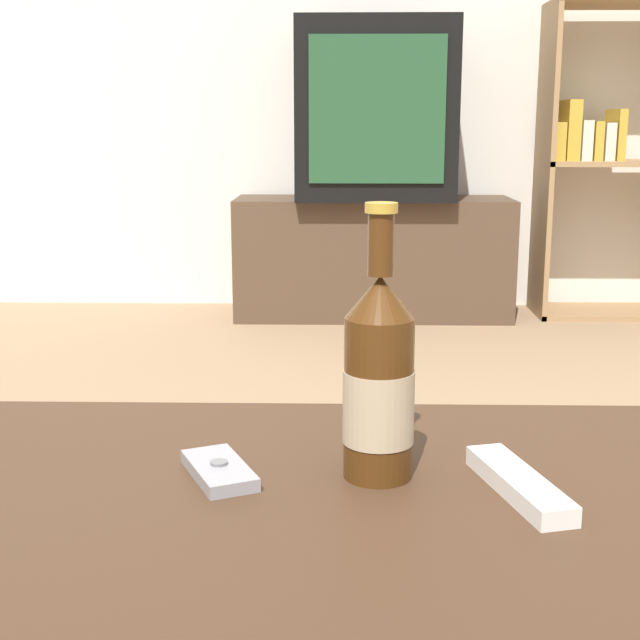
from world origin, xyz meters
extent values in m
cube|color=#422B1C|center=(0.00, 0.00, 0.39)|extent=(1.24, 0.63, 0.04)
cube|color=#4C3828|center=(0.22, 2.77, 0.24)|extent=(1.10, 0.37, 0.48)
cube|color=black|center=(0.22, 2.77, 0.82)|extent=(0.61, 0.48, 0.68)
cube|color=#234C2D|center=(0.22, 2.52, 0.82)|extent=(0.50, 0.01, 0.53)
cube|color=#99754C|center=(0.90, 2.81, 0.62)|extent=(0.02, 0.30, 1.23)
cube|color=#99754C|center=(1.17, 2.81, 0.01)|extent=(0.57, 0.30, 0.02)
cube|color=#99754C|center=(1.17, 2.81, 0.62)|extent=(0.57, 0.30, 0.02)
cube|color=#99754C|center=(1.17, 2.81, 1.22)|extent=(0.57, 0.30, 0.02)
cube|color=#B7932D|center=(0.94, 2.81, 0.70)|extent=(0.04, 0.21, 0.15)
cube|color=#B7932D|center=(0.99, 2.81, 0.74)|extent=(0.05, 0.21, 0.23)
cube|color=beige|center=(1.04, 2.81, 0.70)|extent=(0.04, 0.21, 0.16)
cube|color=#B7932D|center=(1.08, 2.81, 0.70)|extent=(0.03, 0.21, 0.15)
cube|color=beige|center=(1.13, 2.81, 0.70)|extent=(0.04, 0.21, 0.15)
cube|color=#B7932D|center=(1.17, 2.81, 0.72)|extent=(0.03, 0.21, 0.20)
cylinder|color=#47280F|center=(0.13, 0.07, 0.49)|extent=(0.07, 0.07, 0.17)
cylinder|color=tan|center=(0.13, 0.07, 0.48)|extent=(0.07, 0.07, 0.08)
cone|color=#47280F|center=(0.13, 0.07, 0.60)|extent=(0.07, 0.07, 0.04)
cylinder|color=#47280F|center=(0.13, 0.07, 0.65)|extent=(0.03, 0.03, 0.06)
cylinder|color=#B79333|center=(0.13, 0.07, 0.69)|extent=(0.03, 0.03, 0.01)
cube|color=gray|center=(-0.04, 0.06, 0.41)|extent=(0.09, 0.12, 0.01)
cylinder|color=slate|center=(-0.04, 0.06, 0.42)|extent=(0.02, 0.02, 0.00)
cube|color=white|center=(0.26, 0.03, 0.42)|extent=(0.08, 0.18, 0.02)
camera|label=1|loc=(0.09, -0.80, 0.77)|focal=50.00mm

